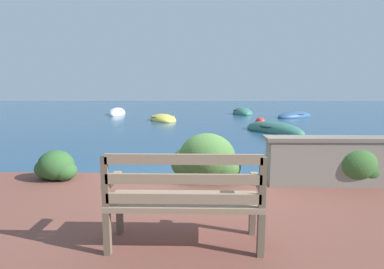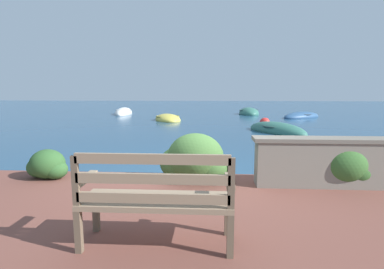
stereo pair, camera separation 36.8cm
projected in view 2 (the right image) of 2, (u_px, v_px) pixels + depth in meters
ground_plane at (189, 185)px, 5.32m from camera, size 80.00×80.00×0.00m
park_bench at (156, 197)px, 2.77m from camera, size 1.43×0.48×0.93m
stone_wall at (330, 162)px, 4.54m from camera, size 2.33×0.39×0.75m
hedge_clump_far_left at (47, 166)px, 4.98m from camera, size 0.72×0.52×0.49m
hedge_clump_left at (194, 160)px, 4.84m from camera, size 1.14×0.82×0.77m
hedge_clump_centre at (340, 165)px, 4.66m from camera, size 1.04×0.75×0.71m
rowboat_nearest at (277, 131)px, 11.91m from camera, size 2.49×3.06×0.72m
rowboat_mid at (168, 119)px, 16.54m from camera, size 2.13×2.89×0.62m
rowboat_far at (301, 117)px, 18.11m from camera, size 3.01×2.62×0.63m
rowboat_outer at (124, 113)px, 20.79m from camera, size 1.40×3.48×0.78m
rowboat_distant at (249, 113)px, 20.47m from camera, size 1.47×2.46×0.83m
mooring_buoy at (265, 123)px, 14.57m from camera, size 0.54×0.54×0.49m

